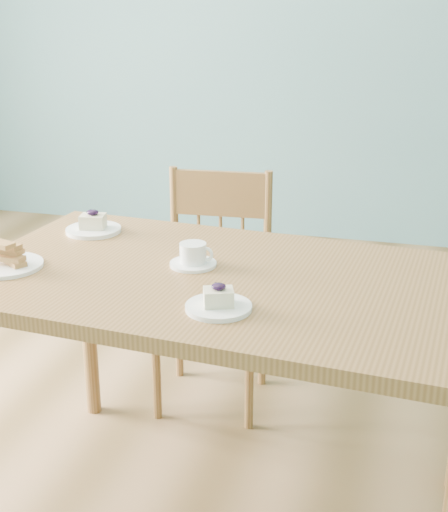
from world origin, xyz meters
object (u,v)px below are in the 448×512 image
object	(u,v)px
dining_chair	(214,289)
cheesecake_plate_far	(93,226)
biscotti_plate	(6,259)
coffee_cup	(193,256)
dining_table	(224,302)
cheesecake_plate_near	(219,303)

from	to	relation	value
dining_chair	cheesecake_plate_far	size ratio (longest dim) A/B	4.98
cheesecake_plate_far	biscotti_plate	size ratio (longest dim) A/B	0.87
coffee_cup	dining_table	bearing A→B (deg)	-28.19
biscotti_plate	dining_chair	bearing A→B (deg)	62.31
dining_table	coffee_cup	distance (m)	0.15
dining_table	cheesecake_plate_near	xyz separation A→B (m)	(0.05, -0.21, 0.09)
dining_table	biscotti_plate	size ratio (longest dim) A/B	7.34
dining_table	cheesecake_plate_near	world-z (taller)	cheesecake_plate_near
cheesecake_plate_near	dining_table	bearing A→B (deg)	101.94
coffee_cup	biscotti_plate	bearing A→B (deg)	-164.42
dining_chair	biscotti_plate	xyz separation A→B (m)	(-0.38, -0.72, 0.33)
cheesecake_plate_far	dining_chair	bearing A→B (deg)	52.29
dining_chair	coffee_cup	size ratio (longest dim) A/B	6.67
dining_chair	coffee_cup	distance (m)	0.67
coffee_cup	cheesecake_plate_near	bearing A→B (deg)	-62.41
dining_table	biscotti_plate	bearing A→B (deg)	-165.89
dining_table	cheesecake_plate_near	size ratio (longest dim) A/B	9.21
cheesecake_plate_far	cheesecake_plate_near	bearing A→B (deg)	-40.90
cheesecake_plate_near	cheesecake_plate_far	distance (m)	0.71
cheesecake_plate_far	biscotti_plate	bearing A→B (deg)	-104.84
dining_table	dining_chair	distance (m)	0.69
dining_chair	cheesecake_plate_far	world-z (taller)	dining_chair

